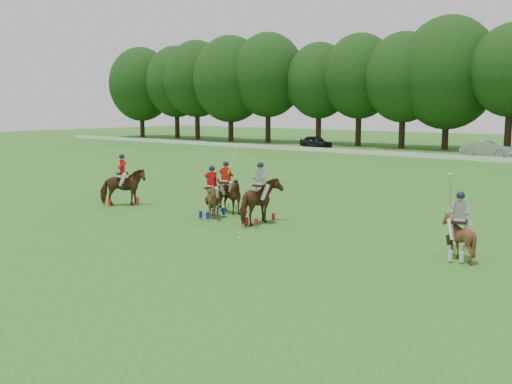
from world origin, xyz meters
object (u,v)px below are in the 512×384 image
Objects in this scene: polo_red_b at (226,195)px; polo_red_c at (212,200)px; car_mid at (487,149)px; polo_stripe_b at (458,236)px; car_left at (316,142)px; polo_red_a at (123,187)px; polo_ball at (240,238)px; polo_stripe_a at (260,201)px.

polo_red_b is 1.28× the size of polo_red_c.
car_mid is at bearing 90.20° from polo_red_b.
polo_stripe_b is (10.71, -38.05, -0.03)m from car_mid.
polo_red_a reaches higher than car_left.
polo_red_c is 4.23m from polo_ball.
polo_stripe_b is (10.38, -0.10, -0.05)m from polo_red_c.
car_left is at bearing 119.92° from polo_stripe_a.
car_mid is 1.63× the size of polo_red_b.
polo_stripe_a is (7.75, 0.68, 0.02)m from polo_red_a.
polo_stripe_b reaches higher than polo_red_a.
polo_stripe_b is at bearing -166.99° from car_mid.
polo_stripe_a is at bearing -136.73° from car_left.
polo_red_c is at bearing 4.30° from polo_red_a.
polo_stripe_a is 8.04m from polo_stripe_b.
polo_stripe_b is 29.40× the size of polo_ball.
car_mid is 38.69m from polo_red_a.
polo_red_b reaches higher than polo_red_c.
car_mid is (19.00, 0.00, 0.06)m from car_left.
polo_stripe_a is 27.69× the size of polo_ball.
polo_stripe_a is 0.94× the size of polo_stripe_b.
polo_red_a is at bearing -174.95° from polo_stripe_a.
polo_red_b is at bearing -139.22° from car_left.
polo_stripe_b reaches higher than polo_red_c.
car_left is 0.89× the size of car_mid.
polo_stripe_a is at bearing 6.76° from polo_red_c.
polo_stripe_b reaches higher than car_mid.
polo_stripe_b is at bearing 17.66° from polo_ball.
polo_red_b reaches higher than polo_stripe_b.
car_left is 48.27m from polo_stripe_b.
car_mid is 1.76× the size of polo_stripe_b.
car_mid is 2.10× the size of polo_red_c.
polo_ball is at bearing -42.86° from polo_red_b.
polo_stripe_b reaches higher than polo_stripe_a.
car_left is 46.23× the size of polo_ball.
polo_stripe_b is (15.78, 0.31, -0.17)m from polo_red_a.
car_mid reaches higher than polo_ball.
polo_ball is at bearing -33.53° from polo_red_c.
car_mid is 36.85m from polo_red_b.
car_mid is 39.53m from polo_stripe_b.
polo_ball is at bearing -177.33° from car_mid.
polo_stripe_a reaches higher than polo_ball.
car_left is 1.87× the size of polo_red_c.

